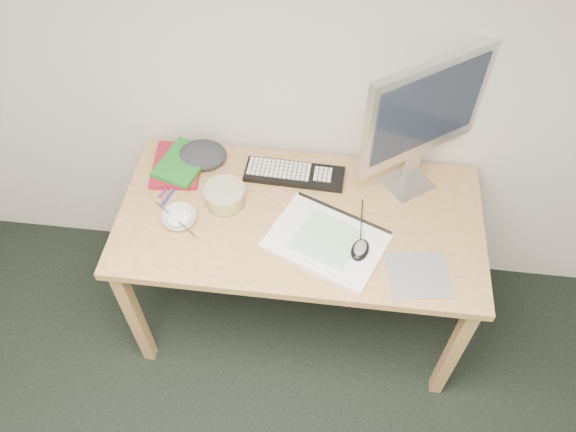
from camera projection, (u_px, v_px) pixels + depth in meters
The scene contains 18 objects.
desk at pixel (300, 230), 2.22m from camera, with size 1.40×0.70×0.75m.
mousepad at pixel (418, 275), 1.99m from camera, with size 0.22×0.20×0.00m, color slate.
sketchpad at pixel (327, 240), 2.08m from camera, with size 0.41×0.30×0.01m, color white.
keyboard at pixel (294, 174), 2.28m from camera, with size 0.40×0.13×0.02m, color black.
monitor at pixel (424, 114), 1.97m from camera, with size 0.43×0.33×0.59m.
mouse at pixel (360, 248), 2.03m from camera, with size 0.06×0.10×0.03m, color black.
rice_bowl at pixel (180, 218), 2.12m from camera, with size 0.13×0.13×0.04m, color white.
chopsticks at pixel (175, 219), 2.09m from camera, with size 0.02×0.02×0.23m, color silver.
fruit_tub at pixel (225, 196), 2.17m from camera, with size 0.16×0.16×0.08m, color gold.
book_red at pixel (177, 165), 2.31m from camera, with size 0.19×0.26×0.03m, color maroon.
book_green at pixel (183, 162), 2.29m from camera, with size 0.17×0.23×0.02m, color #1B6D22.
cloth_lump at pixel (203, 155), 2.31m from camera, with size 0.17×0.14×0.07m, color #24262B.
pencil_pink at pixel (293, 197), 2.21m from camera, with size 0.01×0.01×0.17m, color pink.
pencil_tan at pixel (314, 210), 2.17m from camera, with size 0.01×0.01×0.16m, color tan.
pencil_black at pixel (317, 205), 2.19m from camera, with size 0.01×0.01×0.19m, color black.
marker_blue at pixel (171, 192), 2.22m from camera, with size 0.01×0.01×0.14m, color #1E27A2.
marker_orange at pixel (173, 189), 2.24m from camera, with size 0.01×0.01×0.14m, color #BF4C16.
marker_purple at pixel (168, 186), 2.25m from camera, with size 0.01×0.01×0.13m, color #652588.
Camera 1 is at (0.13, 0.09, 2.44)m, focal length 35.00 mm.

